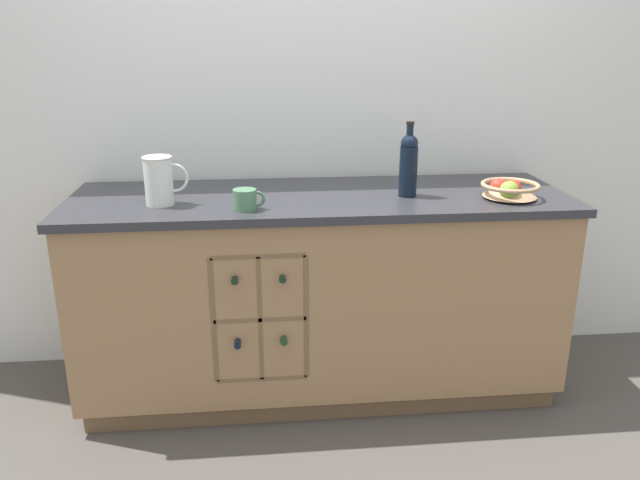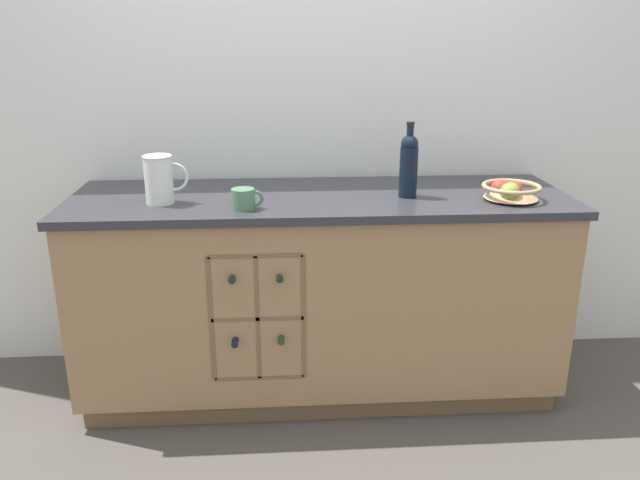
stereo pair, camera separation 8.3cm
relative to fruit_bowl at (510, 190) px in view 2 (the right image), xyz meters
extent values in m
plane|color=#4C4742|center=(-0.77, 0.14, -0.96)|extent=(14.00, 14.00, 0.00)
cube|color=silver|center=(-0.77, 0.52, 0.32)|extent=(4.47, 0.06, 2.55)
cube|color=brown|center=(-0.77, 0.14, -0.91)|extent=(2.01, 0.57, 0.09)
cube|color=#99724C|center=(-0.77, 0.14, -0.47)|extent=(2.07, 0.63, 0.79)
cube|color=#2D2D33|center=(-0.77, 0.14, -0.06)|extent=(2.11, 0.67, 0.03)
cube|color=brown|center=(-1.04, -0.08, -0.46)|extent=(0.37, 0.01, 0.53)
cube|color=brown|center=(-1.22, -0.13, -0.46)|extent=(0.02, 0.10, 0.53)
cube|color=brown|center=(-0.86, -0.13, -0.46)|extent=(0.02, 0.10, 0.53)
cube|color=brown|center=(-1.04, -0.13, -0.73)|extent=(0.37, 0.10, 0.02)
cube|color=brown|center=(-1.04, -0.13, -0.46)|extent=(0.37, 0.10, 0.02)
cube|color=brown|center=(-1.04, -0.13, -0.20)|extent=(0.37, 0.10, 0.02)
cube|color=brown|center=(-1.04, -0.13, -0.46)|extent=(0.02, 0.10, 0.53)
cylinder|color=black|center=(-1.13, -0.05, -0.55)|extent=(0.07, 0.19, 0.07)
cylinder|color=black|center=(-1.13, -0.18, -0.55)|extent=(0.03, 0.08, 0.03)
cylinder|color=#19381E|center=(-0.95, -0.03, -0.55)|extent=(0.08, 0.19, 0.08)
cylinder|color=#19381E|center=(-0.95, -0.17, -0.55)|extent=(0.03, 0.08, 0.03)
cylinder|color=black|center=(-1.13, -0.01, -0.29)|extent=(0.07, 0.22, 0.07)
cylinder|color=black|center=(-1.13, -0.16, -0.29)|extent=(0.03, 0.09, 0.03)
cylinder|color=black|center=(-0.95, -0.03, -0.29)|extent=(0.07, 0.20, 0.07)
cylinder|color=black|center=(-0.95, -0.17, -0.29)|extent=(0.03, 0.08, 0.03)
cylinder|color=tan|center=(0.00, 0.00, -0.04)|extent=(0.11, 0.11, 0.01)
cone|color=tan|center=(0.00, 0.00, 0.00)|extent=(0.22, 0.22, 0.06)
torus|color=tan|center=(0.00, 0.00, 0.01)|extent=(0.24, 0.24, 0.02)
sphere|color=red|center=(0.02, 0.00, 0.00)|extent=(0.07, 0.07, 0.07)
sphere|color=#7FA838|center=(-0.02, -0.05, 0.00)|extent=(0.08, 0.08, 0.08)
sphere|color=red|center=(-0.04, 0.03, 0.00)|extent=(0.07, 0.07, 0.07)
cylinder|color=silver|center=(-1.43, 0.05, 0.06)|extent=(0.11, 0.11, 0.20)
torus|color=silver|center=(-1.43, 0.05, 0.15)|extent=(0.12, 0.12, 0.01)
torus|color=silver|center=(-1.37, 0.05, 0.07)|extent=(0.12, 0.01, 0.12)
cylinder|color=#4C7A56|center=(-1.09, -0.06, 0.00)|extent=(0.09, 0.09, 0.08)
torus|color=#4C7A56|center=(-1.04, -0.06, 0.00)|extent=(0.06, 0.01, 0.06)
cylinder|color=black|center=(-0.41, 0.08, 0.06)|extent=(0.08, 0.08, 0.21)
sphere|color=black|center=(-0.41, 0.08, 0.18)|extent=(0.07, 0.07, 0.07)
cylinder|color=black|center=(-0.41, 0.08, 0.21)|extent=(0.03, 0.03, 0.09)
cylinder|color=black|center=(-0.41, 0.08, 0.26)|extent=(0.03, 0.03, 0.01)
camera|label=1|loc=(-1.02, -2.42, 0.62)|focal=35.00mm
camera|label=2|loc=(-0.94, -2.43, 0.62)|focal=35.00mm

